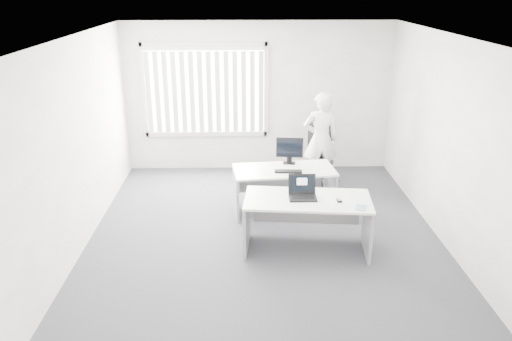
{
  "coord_description": "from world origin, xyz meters",
  "views": [
    {
      "loc": [
        -0.28,
        -6.25,
        3.44
      ],
      "look_at": [
        -0.12,
        0.15,
        1.01
      ],
      "focal_mm": 35.0,
      "sensor_mm": 36.0,
      "label": 1
    }
  ],
  "objects_px": {
    "person": "(321,140)",
    "monitor": "(289,151)",
    "office_chair": "(319,164)",
    "laptop": "(303,189)",
    "desk_far": "(284,181)",
    "desk_near": "(307,213)"
  },
  "relations": [
    {
      "from": "person",
      "to": "monitor",
      "type": "distance_m",
      "value": 1.05
    },
    {
      "from": "office_chair",
      "to": "monitor",
      "type": "bearing_deg",
      "value": -116.22
    },
    {
      "from": "laptop",
      "to": "desk_far",
      "type": "bearing_deg",
      "value": 97.59
    },
    {
      "from": "laptop",
      "to": "monitor",
      "type": "xyz_separation_m",
      "value": [
        -0.05,
        1.5,
        0.02
      ]
    },
    {
      "from": "office_chair",
      "to": "desk_far",
      "type": "bearing_deg",
      "value": -114.03
    },
    {
      "from": "desk_near",
      "to": "laptop",
      "type": "height_order",
      "value": "laptop"
    },
    {
      "from": "desk_near",
      "to": "laptop",
      "type": "xyz_separation_m",
      "value": [
        -0.07,
        0.0,
        0.35
      ]
    },
    {
      "from": "office_chair",
      "to": "laptop",
      "type": "distance_m",
      "value": 2.62
    },
    {
      "from": "desk_near",
      "to": "person",
      "type": "bearing_deg",
      "value": 83.31
    },
    {
      "from": "person",
      "to": "laptop",
      "type": "relative_size",
      "value": 4.66
    },
    {
      "from": "desk_near",
      "to": "desk_far",
      "type": "relative_size",
      "value": 1.06
    },
    {
      "from": "office_chair",
      "to": "person",
      "type": "xyz_separation_m",
      "value": [
        -0.02,
        -0.15,
        0.51
      ]
    },
    {
      "from": "person",
      "to": "desk_far",
      "type": "bearing_deg",
      "value": 53.81
    },
    {
      "from": "desk_near",
      "to": "person",
      "type": "relative_size",
      "value": 1.02
    },
    {
      "from": "desk_near",
      "to": "monitor",
      "type": "xyz_separation_m",
      "value": [
        -0.11,
        1.5,
        0.38
      ]
    },
    {
      "from": "desk_far",
      "to": "person",
      "type": "height_order",
      "value": "person"
    },
    {
      "from": "desk_far",
      "to": "laptop",
      "type": "bearing_deg",
      "value": -89.34
    },
    {
      "from": "monitor",
      "to": "person",
      "type": "bearing_deg",
      "value": 59.98
    },
    {
      "from": "office_chair",
      "to": "laptop",
      "type": "xyz_separation_m",
      "value": [
        -0.6,
        -2.48,
        0.57
      ]
    },
    {
      "from": "office_chair",
      "to": "monitor",
      "type": "height_order",
      "value": "monitor"
    },
    {
      "from": "desk_near",
      "to": "laptop",
      "type": "bearing_deg",
      "value": -177.24
    },
    {
      "from": "desk_far",
      "to": "monitor",
      "type": "height_order",
      "value": "monitor"
    }
  ]
}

